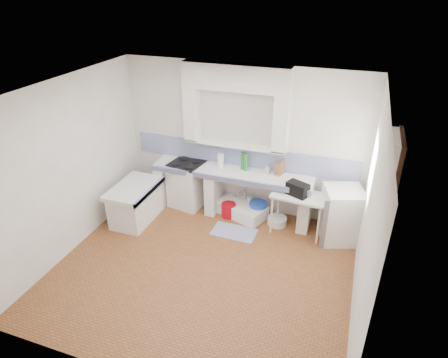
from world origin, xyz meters
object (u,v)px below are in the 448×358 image
(stove, at_px, (188,184))
(fridge, at_px, (341,215))
(sink, at_px, (242,210))
(side_table, at_px, (298,214))

(stove, relative_size, fridge, 0.92)
(sink, distance_m, side_table, 1.13)
(side_table, height_order, fridge, fridge)
(stove, bearing_deg, sink, 6.79)
(stove, distance_m, sink, 1.18)
(sink, relative_size, side_table, 1.01)
(stove, bearing_deg, side_table, 2.86)
(stove, relative_size, sink, 0.95)
(side_table, bearing_deg, fridge, 8.93)
(sink, height_order, fridge, fridge)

